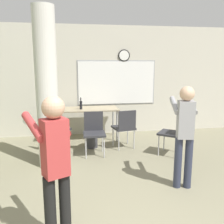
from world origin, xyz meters
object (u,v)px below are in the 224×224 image
object	(u,v)px
folding_table	(83,111)
chair_table_left	(55,128)
chair_table_front	(94,130)
person_playing_side	(185,129)
person_playing_front	(55,162)
chair_table_right	(125,126)
chair_mid_room	(174,131)
bottle_on_table	(81,105)

from	to	relation	value
folding_table	chair_table_left	xyz separation A→B (m)	(-0.62, -0.74, -0.21)
chair_table_front	chair_table_left	bearing A→B (deg)	160.13
folding_table	chair_table_left	distance (m)	0.99
person_playing_side	person_playing_front	distance (m)	2.06
chair_table_right	chair_table_left	size ratio (longest dim) A/B	1.00
chair_table_left	chair_mid_room	bearing A→B (deg)	-14.46
person_playing_side	chair_mid_room	bearing A→B (deg)	72.42
folding_table	chair_mid_room	bearing A→B (deg)	-37.45
folding_table	chair_table_right	bearing A→B (deg)	-42.09
chair_table_right	chair_mid_room	bearing A→B (deg)	-32.33
bottle_on_table	person_playing_side	distance (m)	2.92
bottle_on_table	chair_table_left	size ratio (longest dim) A/B	0.32
bottle_on_table	chair_table_left	xyz separation A→B (m)	(-0.58, -0.66, -0.37)
chair_mid_room	person_playing_front	world-z (taller)	person_playing_front
bottle_on_table	chair_table_front	world-z (taller)	bottle_on_table
bottle_on_table	chair_table_left	distance (m)	0.96
chair_table_right	chair_table_left	xyz separation A→B (m)	(-1.49, 0.05, 0.00)
bottle_on_table	chair_mid_room	world-z (taller)	bottle_on_table
chair_mid_room	chair_table_left	bearing A→B (deg)	165.54
chair_table_front	chair_mid_room	xyz separation A→B (m)	(1.59, -0.33, 0.00)
folding_table	chair_table_front	size ratio (longest dim) A/B	1.96
chair_table_left	chair_mid_room	xyz separation A→B (m)	(2.39, -0.62, 0.00)
chair_table_right	person_playing_side	xyz separation A→B (m)	(0.49, -1.85, 0.39)
chair_table_front	person_playing_side	world-z (taller)	person_playing_side
chair_table_right	chair_mid_room	world-z (taller)	same
chair_table_right	person_playing_side	distance (m)	1.96
chair_table_right	chair_table_front	distance (m)	0.74
chair_table_right	person_playing_front	bearing A→B (deg)	-114.97
folding_table	chair_table_front	distance (m)	1.06
folding_table	chair_mid_room	size ratio (longest dim) A/B	1.96
person_playing_front	folding_table	bearing A→B (deg)	82.89
chair_table_left	folding_table	bearing A→B (deg)	49.71
chair_table_left	chair_table_front	bearing A→B (deg)	-19.87
chair_table_right	chair_table_front	xyz separation A→B (m)	(-0.70, -0.24, 0.00)
bottle_on_table	chair_table_right	world-z (taller)	bottle_on_table
chair_table_left	person_playing_front	xyz separation A→B (m)	(0.17, -2.88, 0.41)
chair_table_right	person_playing_side	bearing A→B (deg)	-75.18
chair_table_right	person_playing_front	world-z (taller)	person_playing_front
chair_mid_room	person_playing_front	xyz separation A→B (m)	(-2.22, -2.27, 0.41)
chair_table_front	person_playing_front	size ratio (longest dim) A/B	0.56
chair_mid_room	person_playing_side	size ratio (longest dim) A/B	0.57
person_playing_front	chair_table_right	bearing A→B (deg)	65.03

